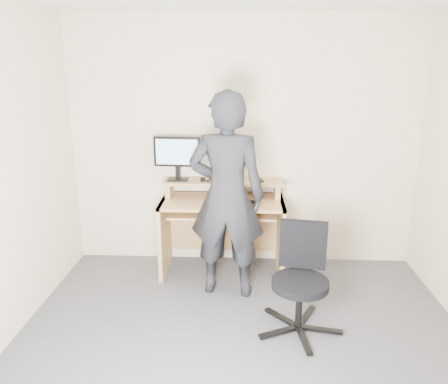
# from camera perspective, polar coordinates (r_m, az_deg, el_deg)

# --- Properties ---
(ground) EXTENTS (3.50, 3.50, 0.00)m
(ground) POSITION_cam_1_polar(r_m,az_deg,el_deg) (3.30, 2.22, -21.50)
(ground) COLOR #535358
(ground) RESTS_ON ground
(back_wall) EXTENTS (3.50, 0.02, 2.50)m
(back_wall) POSITION_cam_1_polar(r_m,az_deg,el_deg) (4.42, 2.57, 6.27)
(back_wall) COLOR beige
(back_wall) RESTS_ON ground
(desk) EXTENTS (1.20, 0.60, 0.91)m
(desk) POSITION_cam_1_polar(r_m,az_deg,el_deg) (4.40, -0.17, -3.27)
(desk) COLOR tan
(desk) RESTS_ON ground
(monitor) EXTENTS (0.46, 0.13, 0.44)m
(monitor) POSITION_cam_1_polar(r_m,az_deg,el_deg) (4.32, -6.14, 4.90)
(monitor) COLOR black
(monitor) RESTS_ON desk
(external_drive) EXTENTS (0.07, 0.13, 0.20)m
(external_drive) POSITION_cam_1_polar(r_m,az_deg,el_deg) (4.36, -1.00, 2.92)
(external_drive) COLOR black
(external_drive) RESTS_ON desk
(travel_mug) EXTENTS (0.11, 0.11, 0.20)m
(travel_mug) POSITION_cam_1_polar(r_m,az_deg,el_deg) (4.33, -0.23, 2.80)
(travel_mug) COLOR #B8B7BC
(travel_mug) RESTS_ON desk
(smartphone) EXTENTS (0.09, 0.14, 0.01)m
(smartphone) POSITION_cam_1_polar(r_m,az_deg,el_deg) (4.35, 4.65, 1.52)
(smartphone) COLOR black
(smartphone) RESTS_ON desk
(charger) EXTENTS (0.05, 0.05, 0.03)m
(charger) POSITION_cam_1_polar(r_m,az_deg,el_deg) (4.32, -2.78, 1.62)
(charger) COLOR black
(charger) RESTS_ON desk
(headphones) EXTENTS (0.16, 0.16, 0.06)m
(headphones) POSITION_cam_1_polar(r_m,az_deg,el_deg) (4.43, -1.30, 1.91)
(headphones) COLOR silver
(headphones) RESTS_ON desk
(keyboard) EXTENTS (0.46, 0.19, 0.03)m
(keyboard) POSITION_cam_1_polar(r_m,az_deg,el_deg) (4.19, 0.55, -2.53)
(keyboard) COLOR black
(keyboard) RESTS_ON desk
(mouse) EXTENTS (0.10, 0.07, 0.04)m
(mouse) POSITION_cam_1_polar(r_m,az_deg,el_deg) (4.15, 3.82, -1.27)
(mouse) COLOR black
(mouse) RESTS_ON desk
(office_chair) EXTENTS (0.66, 0.65, 0.83)m
(office_chair) POSITION_cam_1_polar(r_m,az_deg,el_deg) (3.49, 10.02, -10.60)
(office_chair) COLOR black
(office_chair) RESTS_ON ground
(person) EXTENTS (0.71, 0.51, 1.83)m
(person) POSITION_cam_1_polar(r_m,az_deg,el_deg) (3.80, 0.36, -0.57)
(person) COLOR black
(person) RESTS_ON ground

